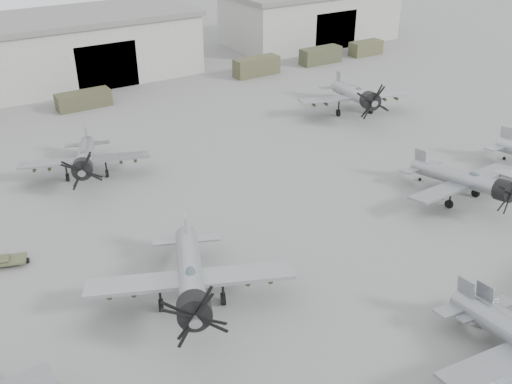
# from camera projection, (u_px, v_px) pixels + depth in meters

# --- Properties ---
(ground) EXTENTS (220.00, 220.00, 0.00)m
(ground) POSITION_uv_depth(u_px,v_px,m) (424.00, 335.00, 34.33)
(ground) COLOR #61615E
(ground) RESTS_ON ground
(hangar_center) EXTENTS (29.00, 14.80, 8.70)m
(hangar_center) POSITION_uv_depth(u_px,v_px,m) (89.00, 45.00, 78.25)
(hangar_center) COLOR #B5B4A9
(hangar_center) RESTS_ON ground
(hangar_right) EXTENTS (29.00, 14.80, 8.70)m
(hangar_right) POSITION_uv_depth(u_px,v_px,m) (310.00, 15.00, 96.08)
(hangar_right) COLOR #B5B4A9
(hangar_right) RESTS_ON ground
(support_truck_3) EXTENTS (6.45, 2.20, 1.98)m
(support_truck_3) POSITION_uv_depth(u_px,v_px,m) (84.00, 100.00, 68.63)
(support_truck_3) COLOR #3F3F29
(support_truck_3) RESTS_ON ground
(support_truck_5) EXTENTS (6.64, 2.20, 2.53)m
(support_truck_5) POSITION_uv_depth(u_px,v_px,m) (256.00, 66.00, 80.08)
(support_truck_5) COLOR #46462E
(support_truck_5) RESTS_ON ground
(support_truck_6) EXTENTS (6.53, 2.20, 2.37)m
(support_truck_6) POSITION_uv_depth(u_px,v_px,m) (321.00, 55.00, 85.46)
(support_truck_6) COLOR #3E412A
(support_truck_6) RESTS_ON ground
(support_truck_7) EXTENTS (5.40, 2.20, 2.14)m
(support_truck_7) POSITION_uv_depth(u_px,v_px,m) (366.00, 48.00, 89.75)
(support_truck_7) COLOR #494A30
(support_truck_7) RESTS_ON ground
(aircraft_mid_1) EXTENTS (12.93, 11.70, 5.27)m
(aircraft_mid_1) POSITION_uv_depth(u_px,v_px,m) (191.00, 278.00, 35.41)
(aircraft_mid_1) COLOR #96999E
(aircraft_mid_1) RESTS_ON ground
(aircraft_mid_2) EXTENTS (11.41, 10.27, 4.58)m
(aircraft_mid_2) POSITION_uv_depth(u_px,v_px,m) (467.00, 181.00, 47.62)
(aircraft_mid_2) COLOR gray
(aircraft_mid_2) RESTS_ON ground
(aircraft_far_0) EXTENTS (11.60, 10.45, 4.66)m
(aircraft_far_0) POSITION_uv_depth(u_px,v_px,m) (85.00, 158.00, 51.40)
(aircraft_far_0) COLOR gray
(aircraft_far_0) RESTS_ON ground
(aircraft_far_1) EXTENTS (13.22, 11.92, 5.33)m
(aircraft_far_1) POSITION_uv_depth(u_px,v_px,m) (356.00, 95.00, 65.72)
(aircraft_far_1) COLOR #9DA0A5
(aircraft_far_1) RESTS_ON ground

